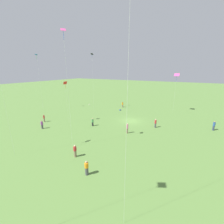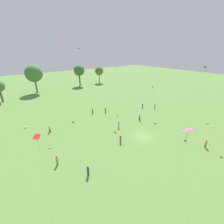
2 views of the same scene
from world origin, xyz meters
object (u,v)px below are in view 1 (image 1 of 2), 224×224
person_7 (127,128)px  picnic_bag_1 (120,110)px  person_5 (214,126)px  kite_4 (177,76)px  kite_5 (65,85)px  person_6 (87,168)px  kite_8 (92,60)px  kite_6 (64,43)px  person_4 (44,118)px  picnic_bag_2 (89,105)px  person_8 (155,123)px  person_2 (75,151)px  kite_2 (37,59)px  person_3 (42,125)px  person_1 (93,122)px  person_0 (122,105)px

person_7 → picnic_bag_1: bearing=-171.9°
person_5 → picnic_bag_1: 22.14m
kite_4 → kite_5: size_ratio=1.15×
person_6 → kite_8: (15.77, -23.42, 12.83)m
person_6 → kite_4: size_ratio=0.17×
picnic_bag_1 → kite_6: bearing=96.8°
person_4 → picnic_bag_2: 17.88m
kite_4 → kite_8: bearing=-112.6°
kite_4 → kite_6: 29.83m
person_8 → person_2: bearing=62.3°
person_4 → person_7: size_ratio=0.88×
person_5 → person_8: size_ratio=1.03×
kite_6 → kite_8: 21.84m
person_4 → person_5: person_5 is taller
person_2 → picnic_bag_2: 29.97m
person_6 → person_7: 12.39m
kite_2 → kite_4: kite_2 is taller
person_5 → person_6: person_5 is taller
person_4 → kite_5: size_ratio=0.19×
person_3 → person_7: size_ratio=0.87×
kite_2 → kite_8: 14.46m
person_2 → person_5: size_ratio=0.93×
person_3 → picnic_bag_2: bearing=77.6°
person_4 → person_6: size_ratio=0.98×
person_7 → person_6: bearing=-20.1°
person_5 → picnic_bag_2: (33.40, -5.51, -0.81)m
kite_2 → person_7: bearing=-150.0°
person_8 → kite_5: (17.16, 6.24, 7.24)m
person_1 → kite_6: (-2.33, 8.37, 13.53)m
kite_2 → picnic_bag_1: 25.88m
person_4 → person_8: size_ratio=0.94×
person_3 → kite_4: bearing=26.6°
person_8 → picnic_bag_2: size_ratio=5.29×
person_3 → person_5: bearing=3.4°
picnic_bag_1 → picnic_bag_2: (11.70, -1.21, -0.03)m
kite_2 → person_0: bearing=-106.7°
person_7 → kite_8: kite_8 is taller
person_5 → person_6: size_ratio=1.08×
person_0 → person_7: size_ratio=0.88×
person_2 → person_6: size_ratio=1.00×
person_4 → person_1: bearing=-104.3°
person_3 → kite_2: (12.22, -9.51, 12.86)m
person_0 → person_2: (-5.90, 27.42, 0.02)m
person_0 → kite_5: (4.45, 18.13, 7.30)m
person_6 → kite_4: kite_4 is taller
person_1 → person_0: bearing=156.6°
person_1 → picnic_bag_2: size_ratio=4.89×
person_8 → kite_6: size_ratio=0.11×
person_2 → kite_2: (24.60, -13.84, 12.83)m
person_0 → person_4: (9.51, 20.29, 0.03)m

